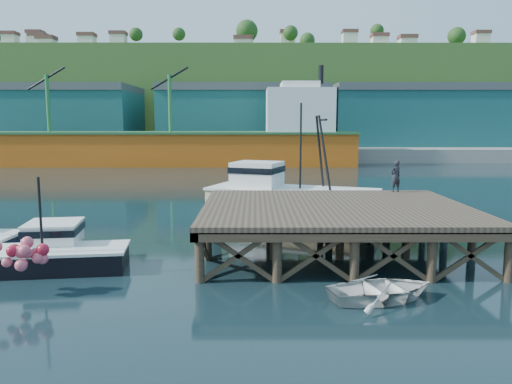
{
  "coord_description": "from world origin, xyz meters",
  "views": [
    {
      "loc": [
        1.83,
        -22.51,
        5.84
      ],
      "look_at": [
        1.89,
        2.0,
        2.44
      ],
      "focal_mm": 35.0,
      "sensor_mm": 36.0,
      "label": 1
    }
  ],
  "objects_px": {
    "dinghy": "(382,289)",
    "dockworker": "(396,176)",
    "trawler": "(289,194)",
    "boat_black": "(49,252)"
  },
  "relations": [
    {
      "from": "dinghy",
      "to": "dockworker",
      "type": "relative_size",
      "value": 2.13
    },
    {
      "from": "trawler",
      "to": "dinghy",
      "type": "height_order",
      "value": "trawler"
    },
    {
      "from": "boat_black",
      "to": "dinghy",
      "type": "xyz_separation_m",
      "value": [
        12.49,
        -3.61,
        -0.32
      ]
    },
    {
      "from": "trawler",
      "to": "boat_black",
      "type": "bearing_deg",
      "value": -111.94
    },
    {
      "from": "boat_black",
      "to": "trawler",
      "type": "xyz_separation_m",
      "value": [
        10.39,
        11.28,
        0.75
      ]
    },
    {
      "from": "boat_black",
      "to": "trawler",
      "type": "distance_m",
      "value": 15.35
    },
    {
      "from": "boat_black",
      "to": "trawler",
      "type": "height_order",
      "value": "trawler"
    },
    {
      "from": "boat_black",
      "to": "dockworker",
      "type": "height_order",
      "value": "dockworker"
    },
    {
      "from": "dockworker",
      "to": "boat_black",
      "type": "bearing_deg",
      "value": 1.43
    },
    {
      "from": "boat_black",
      "to": "trawler",
      "type": "bearing_deg",
      "value": 39.86
    }
  ]
}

